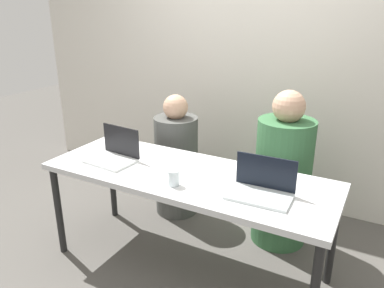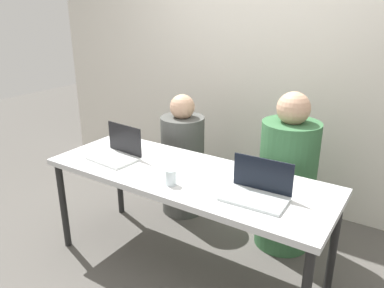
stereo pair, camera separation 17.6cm
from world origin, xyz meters
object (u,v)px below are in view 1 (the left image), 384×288
(person_on_right, at_px, (282,178))
(water_glass_center, at_px, (174,179))
(person_on_left, at_px, (176,162))
(laptop_front_right, at_px, (262,188))
(laptop_front_left, at_px, (114,154))

(person_on_right, height_order, water_glass_center, person_on_right)
(person_on_left, distance_m, laptop_front_right, 1.26)
(person_on_right, bearing_deg, laptop_front_left, 39.80)
(person_on_right, distance_m, laptop_front_left, 1.26)
(person_on_left, height_order, water_glass_center, person_on_left)
(laptop_front_right, bearing_deg, person_on_left, 142.52)
(laptop_front_left, bearing_deg, water_glass_center, -8.55)
(person_on_right, xyz_separation_m, laptop_front_right, (0.06, -0.71, 0.24))
(water_glass_center, bearing_deg, person_on_left, 120.11)
(person_on_left, distance_m, person_on_right, 0.94)
(laptop_front_right, bearing_deg, laptop_front_left, 177.51)
(person_on_right, bearing_deg, water_glass_center, 67.13)
(laptop_front_left, relative_size, laptop_front_right, 0.95)
(laptop_front_right, bearing_deg, water_glass_center, -167.70)
(laptop_front_left, height_order, laptop_front_right, laptop_front_left)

